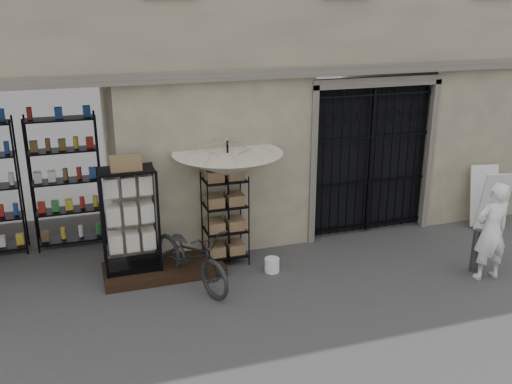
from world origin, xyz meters
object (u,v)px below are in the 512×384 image
object	(u,v)px
wire_rack	(225,220)
white_bucket	(272,265)
bicycle	(192,284)
shopkeeper	(485,277)
market_umbrella	(228,158)
steel_bollard	(476,251)
easel_sign	(489,199)
display_cabinet	(130,225)

from	to	relation	value
wire_rack	white_bucket	world-z (taller)	wire_rack
bicycle	shopkeeper	bearing A→B (deg)	-38.58
wire_rack	white_bucket	distance (m)	1.13
white_bucket	market_umbrella	bearing A→B (deg)	133.95
white_bucket	steel_bollard	world-z (taller)	steel_bollard
white_bucket	steel_bollard	size ratio (longest dim) A/B	0.33
steel_bollard	shopkeeper	world-z (taller)	steel_bollard
white_bucket	easel_sign	bearing A→B (deg)	5.65
steel_bollard	shopkeeper	bearing A→B (deg)	-82.13
white_bucket	shopkeeper	world-z (taller)	white_bucket
display_cabinet	steel_bollard	xyz separation A→B (m)	(5.57, -1.62, -0.55)
display_cabinet	bicycle	distance (m)	1.40
white_bucket	display_cabinet	bearing A→B (deg)	165.92
market_umbrella	shopkeeper	size ratio (longest dim) A/B	1.58
easel_sign	display_cabinet	bearing A→B (deg)	-170.71
wire_rack	bicycle	size ratio (longest dim) A/B	0.83
display_cabinet	steel_bollard	size ratio (longest dim) A/B	2.47
bicycle	steel_bollard	bearing A→B (deg)	-35.70
display_cabinet	easel_sign	size ratio (longest dim) A/B	1.52
market_umbrella	easel_sign	bearing A→B (deg)	-1.49
shopkeeper	bicycle	bearing A→B (deg)	-13.85
market_umbrella	white_bucket	xyz separation A→B (m)	(0.59, -0.61, -1.79)
wire_rack	display_cabinet	bearing A→B (deg)	-168.90
steel_bollard	shopkeeper	distance (m)	0.46
wire_rack	white_bucket	xyz separation A→B (m)	(0.65, -0.62, -0.67)
display_cabinet	wire_rack	world-z (taller)	display_cabinet
display_cabinet	bicycle	xyz separation A→B (m)	(0.87, -0.57, -0.93)
display_cabinet	easel_sign	world-z (taller)	display_cabinet
bicycle	easel_sign	xyz separation A→B (m)	(6.17, 0.48, 0.64)
steel_bollard	easel_sign	xyz separation A→B (m)	(1.47, 1.52, 0.26)
wire_rack	shopkeeper	world-z (taller)	wire_rack
steel_bollard	easel_sign	bearing A→B (deg)	45.95
steel_bollard	shopkeeper	size ratio (longest dim) A/B	0.45
steel_bollard	shopkeeper	xyz separation A→B (m)	(0.04, -0.26, -0.38)
market_umbrella	easel_sign	size ratio (longest dim) A/B	2.15
bicycle	shopkeeper	size ratio (longest dim) A/B	1.17
market_umbrella	bicycle	size ratio (longest dim) A/B	1.35
shopkeeper	wire_rack	bearing A→B (deg)	-24.31
white_bucket	bicycle	distance (m)	1.40
display_cabinet	wire_rack	size ratio (longest dim) A/B	1.15
market_umbrella	steel_bollard	size ratio (longest dim) A/B	3.48
shopkeeper	easel_sign	world-z (taller)	easel_sign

